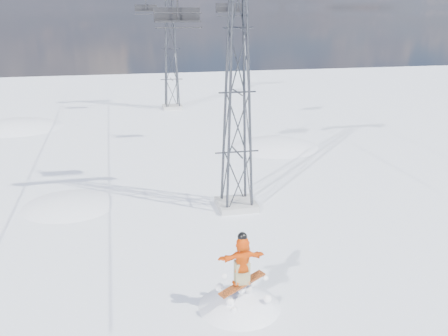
{
  "coord_description": "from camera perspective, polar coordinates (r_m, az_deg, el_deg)",
  "views": [
    {
      "loc": [
        -4.58,
        -13.36,
        9.06
      ],
      "look_at": [
        -0.8,
        3.55,
        3.48
      ],
      "focal_mm": 40.0,
      "sensor_mm": 36.0,
      "label": 1
    }
  ],
  "objects": [
    {
      "name": "lift_chair_near",
      "position": [
        24.41,
        -5.34,
        16.89
      ],
      "size": [
        2.18,
        0.63,
        2.7
      ],
      "color": "black",
      "rests_on": "ground"
    },
    {
      "name": "lift_tower_far",
      "position": [
        46.81,
        -6.12,
        13.35
      ],
      "size": [
        5.2,
        1.8,
        11.43
      ],
      "color": "#999999",
      "rests_on": "ground"
    },
    {
      "name": "lift_tower_near",
      "position": [
        22.32,
        1.54,
        8.57
      ],
      "size": [
        5.2,
        1.8,
        11.43
      ],
      "color": "#999999",
      "rests_on": "ground"
    },
    {
      "name": "lift_chair_far",
      "position": [
        44.41,
        -8.9,
        17.55
      ],
      "size": [
        1.88,
        0.54,
        2.33
      ],
      "color": "black",
      "rests_on": "ground"
    },
    {
      "name": "snow_terrain",
      "position": [
        39.31,
        -11.55,
        -10.87
      ],
      "size": [
        39.0,
        37.0,
        22.0
      ],
      "color": "white",
      "rests_on": "ground"
    },
    {
      "name": "ground",
      "position": [
        16.78,
        5.5,
        -14.93
      ],
      "size": [
        120.0,
        120.0,
        0.0
      ],
      "primitive_type": "plane",
      "color": "white",
      "rests_on": "ground"
    },
    {
      "name": "lift_chair_mid",
      "position": [
        32.89,
        0.77,
        17.75
      ],
      "size": [
        1.86,
        0.53,
        2.3
      ],
      "color": "black",
      "rests_on": "ground"
    }
  ]
}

